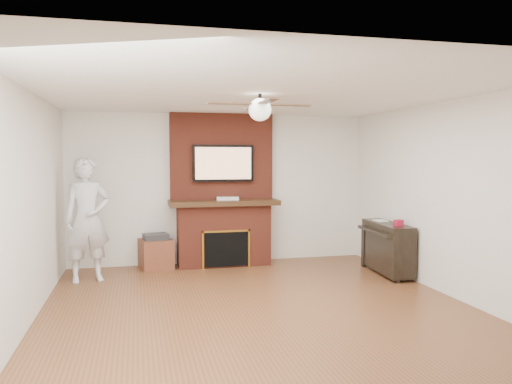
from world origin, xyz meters
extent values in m
cube|color=brown|center=(0.00, 0.00, -0.09)|extent=(5.36, 5.86, 0.18)
cube|color=white|center=(0.00, 0.00, 2.59)|extent=(5.36, 5.86, 0.18)
cube|color=silver|center=(0.00, 2.84, 1.25)|extent=(5.36, 0.18, 2.50)
cube|color=silver|center=(0.00, -2.84, 1.25)|extent=(5.36, 0.18, 2.50)
cube|color=silver|center=(-2.59, 0.00, 1.25)|extent=(0.18, 5.86, 2.50)
cube|color=silver|center=(2.59, 0.00, 1.25)|extent=(0.18, 5.86, 2.50)
cube|color=maroon|center=(0.00, 2.50, 0.50)|extent=(1.50, 0.50, 1.00)
cube|color=black|center=(0.00, 2.47, 1.04)|extent=(1.78, 0.64, 0.08)
cube|color=maroon|center=(0.00, 2.65, 1.79)|extent=(1.70, 0.20, 1.42)
cube|color=black|center=(0.00, 2.25, 0.31)|extent=(0.70, 0.06, 0.55)
cube|color=#BF8C2D|center=(0.00, 2.24, 0.60)|extent=(0.78, 0.02, 0.03)
cube|color=#BF8C2D|center=(-0.38, 2.24, 0.31)|extent=(0.03, 0.02, 0.61)
cube|color=#BF8C2D|center=(0.38, 2.24, 0.31)|extent=(0.03, 0.02, 0.61)
cube|color=black|center=(0.00, 2.50, 1.68)|extent=(1.00, 0.07, 0.60)
cube|color=tan|center=(0.00, 2.47, 1.68)|extent=(0.92, 0.01, 0.52)
cylinder|color=black|center=(0.00, 0.00, 2.43)|extent=(0.04, 0.04, 0.14)
sphere|color=white|center=(0.00, 0.00, 2.32)|extent=(0.26, 0.26, 0.26)
cube|color=black|center=(0.33, 0.00, 2.38)|extent=(0.55, 0.11, 0.01)
cube|color=black|center=(0.00, 0.33, 2.38)|extent=(0.11, 0.55, 0.01)
cube|color=black|center=(-0.33, 0.00, 2.38)|extent=(0.55, 0.11, 0.01)
cube|color=black|center=(0.00, -0.33, 2.38)|extent=(0.11, 0.55, 0.01)
imported|color=silver|center=(-2.08, 1.87, 0.89)|extent=(0.74, 0.58, 1.78)
cube|color=brown|center=(-1.10, 2.48, 0.23)|extent=(0.57, 0.57, 0.47)
cube|color=#29292B|center=(-1.10, 2.48, 0.51)|extent=(0.42, 0.37, 0.09)
cube|color=black|center=(2.32, 1.27, 0.41)|extent=(0.43, 1.21, 0.73)
cube|color=black|center=(2.19, 0.74, 0.32)|extent=(0.06, 0.09, 0.64)
cube|color=black|center=(2.19, 1.80, 0.32)|extent=(0.06, 0.09, 0.64)
cube|color=black|center=(2.11, 1.27, 0.66)|extent=(0.20, 1.11, 0.05)
cube|color=silver|center=(2.32, 1.50, 0.79)|extent=(0.17, 0.23, 0.01)
cube|color=#A5142E|center=(2.32, 0.95, 0.83)|extent=(0.11, 0.11, 0.09)
cube|color=silver|center=(0.06, 2.45, 1.11)|extent=(0.38, 0.26, 0.05)
cylinder|color=red|center=(-0.12, 2.36, 0.06)|extent=(0.07, 0.07, 0.12)
cylinder|color=#3C772F|center=(0.07, 2.35, 0.04)|extent=(0.06, 0.06, 0.09)
cylinder|color=beige|center=(0.15, 2.29, 0.06)|extent=(0.08, 0.08, 0.11)
cylinder|color=#345C9D|center=(0.25, 2.37, 0.04)|extent=(0.06, 0.06, 0.08)
camera|label=1|loc=(-1.38, -5.57, 1.78)|focal=35.00mm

